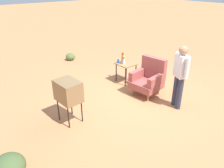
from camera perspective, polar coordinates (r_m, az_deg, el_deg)
The scene contains 10 objects.
ground_plane at distance 6.33m, azimuth 7.80°, elevation -3.07°, with size 60.00×60.00×0.00m, color #C17A4C.
armchair at distance 6.28m, azimuth 9.64°, elevation 1.62°, with size 0.86×0.87×1.06m.
side_table at distance 6.95m, azimuth 3.75°, elevation 4.75°, with size 0.56×0.56×0.64m.
tv_on_stand at distance 4.93m, azimuth -11.47°, elevation -1.89°, with size 0.63×0.48×1.03m.
person_standing at distance 5.60m, azimuth 17.55°, elevation 2.61°, with size 0.52×0.35×1.64m.
bottle_tall_amber at distance 7.00m, azimuth 2.83°, elevation 7.07°, with size 0.07×0.07×0.30m, color brown.
soda_can_blue at distance 6.91m, azimuth 1.66°, elevation 6.07°, with size 0.07×0.07×0.12m, color blue.
flower_vase at distance 6.82m, azimuth 3.13°, elevation 6.53°, with size 0.15×0.10×0.27m.
shrub_near at distance 4.22m, azimuth -25.59°, elevation -19.15°, with size 0.55×0.55×0.43m, color #475B33.
shrub_mid at distance 9.25m, azimuth -10.93°, elevation 7.11°, with size 0.38×0.38×0.30m, color #516B38.
Camera 1 is at (3.72, -4.15, 3.02)m, focal length 34.65 mm.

